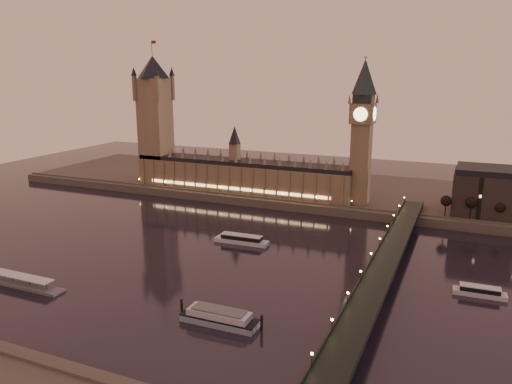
# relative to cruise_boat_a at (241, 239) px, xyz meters

# --- Properties ---
(ground) EXTENTS (700.00, 700.00, 0.00)m
(ground) POSITION_rel_cruise_boat_a_xyz_m (-5.36, -23.58, -2.32)
(ground) COLOR black
(ground) RESTS_ON ground
(far_embankment) EXTENTS (560.00, 130.00, 6.00)m
(far_embankment) POSITION_rel_cruise_boat_a_xyz_m (24.64, 141.42, 0.68)
(far_embankment) COLOR #423D35
(far_embankment) RESTS_ON ground
(palace_of_westminster) EXTENTS (180.00, 26.62, 52.00)m
(palace_of_westminster) POSITION_rel_cruise_boat_a_xyz_m (-45.48, 97.42, 19.38)
(palace_of_westminster) COLOR brown
(palace_of_westminster) RESTS_ON ground
(victoria_tower) EXTENTS (31.68, 31.68, 118.00)m
(victoria_tower) POSITION_rel_cruise_boat_a_xyz_m (-125.36, 97.42, 63.46)
(victoria_tower) COLOR brown
(victoria_tower) RESTS_ON ground
(big_ben) EXTENTS (17.68, 17.68, 104.00)m
(big_ben) POSITION_rel_cruise_boat_a_xyz_m (48.63, 97.41, 61.63)
(big_ben) COLOR brown
(big_ben) RESTS_ON ground
(westminster_bridge) EXTENTS (13.20, 260.00, 15.30)m
(westminster_bridge) POSITION_rel_cruise_boat_a_xyz_m (86.25, -23.58, 3.19)
(westminster_bridge) COLOR black
(westminster_bridge) RESTS_ON ground
(bare_tree_0) EXTENTS (6.39, 6.39, 12.99)m
(bare_tree_0) POSITION_rel_cruise_boat_a_xyz_m (108.37, 85.42, 13.38)
(bare_tree_0) COLOR black
(bare_tree_0) RESTS_ON ground
(bare_tree_1) EXTENTS (6.39, 6.39, 12.99)m
(bare_tree_1) POSITION_rel_cruise_boat_a_xyz_m (124.74, 85.42, 13.38)
(bare_tree_1) COLOR black
(bare_tree_1) RESTS_ON ground
(bare_tree_2) EXTENTS (6.39, 6.39, 12.99)m
(bare_tree_2) POSITION_rel_cruise_boat_a_xyz_m (141.12, 85.42, 13.38)
(bare_tree_2) COLOR black
(bare_tree_2) RESTS_ON ground
(cruise_boat_a) EXTENTS (33.25, 8.56, 5.28)m
(cruise_boat_a) POSITION_rel_cruise_boat_a_xyz_m (0.00, 0.00, 0.00)
(cruise_boat_a) COLOR silver
(cruise_boat_a) RESTS_ON ground
(cruise_boat_c) EXTENTS (23.23, 7.11, 4.60)m
(cruise_boat_c) POSITION_rel_cruise_boat_a_xyz_m (130.16, -21.08, -0.30)
(cruise_boat_c) COLOR silver
(cruise_boat_c) RESTS_ON ground
(moored_barge) EXTENTS (37.47, 9.44, 6.87)m
(moored_barge) POSITION_rel_cruise_boat_a_xyz_m (33.11, -91.75, 0.57)
(moored_barge) COLOR #7E92A0
(moored_barge) RESTS_ON ground
(pontoon_pier) EXTENTS (45.50, 7.58, 12.13)m
(pontoon_pier) POSITION_rel_cruise_boat_a_xyz_m (-70.05, -96.79, -1.02)
(pontoon_pier) COLOR #595B5E
(pontoon_pier) RESTS_ON ground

